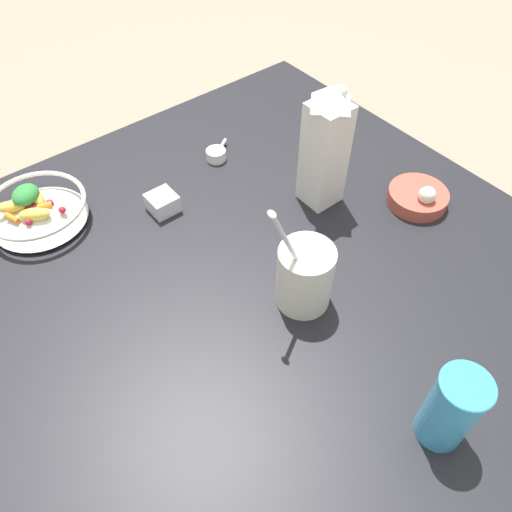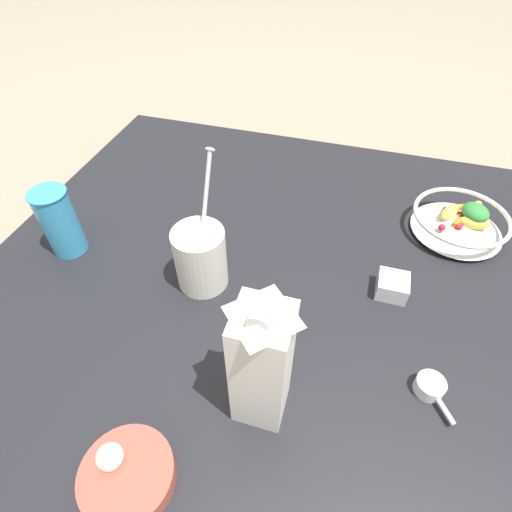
# 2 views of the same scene
# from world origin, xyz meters

# --- Properties ---
(ground_plane) EXTENTS (6.00, 6.00, 0.00)m
(ground_plane) POSITION_xyz_m (0.00, 0.00, 0.00)
(ground_plane) COLOR gray
(countertop) EXTENTS (1.19, 1.19, 0.04)m
(countertop) POSITION_xyz_m (0.00, 0.00, 0.02)
(countertop) COLOR black
(countertop) RESTS_ON ground_plane
(fruit_bowl) EXTENTS (0.21, 0.21, 0.08)m
(fruit_bowl) POSITION_xyz_m (0.40, 0.27, 0.07)
(fruit_bowl) COLOR silver
(fruit_bowl) RESTS_ON countertop
(milk_carton) EXTENTS (0.08, 0.08, 0.28)m
(milk_carton) POSITION_xyz_m (0.07, -0.25, 0.18)
(milk_carton) COLOR silver
(milk_carton) RESTS_ON countertop
(yogurt_tub) EXTENTS (0.10, 0.14, 0.27)m
(yogurt_tub) POSITION_xyz_m (-0.11, -0.03, 0.11)
(yogurt_tub) COLOR silver
(yogurt_tub) RESTS_ON countertop
(drinking_cup) EXTENTS (0.08, 0.08, 0.16)m
(drinking_cup) POSITION_xyz_m (-0.43, -0.02, 0.12)
(drinking_cup) COLOR #3893C6
(drinking_cup) RESTS_ON countertop
(spice_jar) EXTENTS (0.06, 0.06, 0.04)m
(spice_jar) POSITION_xyz_m (0.26, 0.05, 0.05)
(spice_jar) COLOR silver
(spice_jar) RESTS_ON countertop
(measuring_scoop) EXTENTS (0.06, 0.08, 0.03)m
(measuring_scoop) POSITION_xyz_m (0.33, -0.15, 0.05)
(measuring_scoop) COLOR white
(measuring_scoop) RESTS_ON countertop
(garlic_bowl) EXTENTS (0.13, 0.13, 0.06)m
(garlic_bowl) POSITION_xyz_m (-0.08, -0.41, 0.05)
(garlic_bowl) COLOR #B24C3D
(garlic_bowl) RESTS_ON countertop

